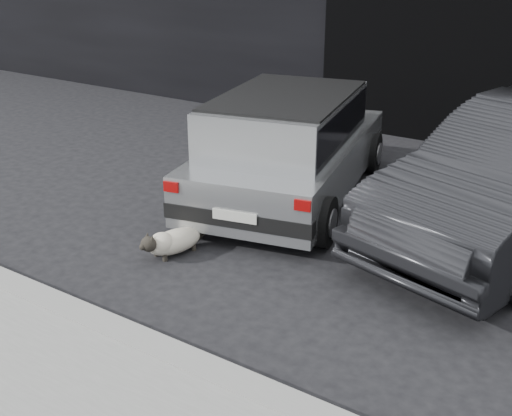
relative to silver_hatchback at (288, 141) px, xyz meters
The scene contains 6 objects.
ground 1.04m from the silver_hatchback, 110.71° to the right, with size 80.00×80.00×0.00m, color black.
garage_opening 3.40m from the silver_hatchback, 77.46° to the left, with size 4.00×0.10×2.60m, color black.
curb 3.46m from the silver_hatchback, 77.66° to the right, with size 18.00×0.25×0.12m, color gray.
silver_hatchback is the anchor object (origin of this frame).
cat_siamese 2.05m from the silver_hatchback, 94.40° to the right, with size 0.43×0.86×0.30m.
cat_white 1.30m from the silver_hatchback, 99.76° to the right, with size 0.69×0.24×0.32m.
Camera 1 is at (3.99, -5.50, 2.86)m, focal length 45.00 mm.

